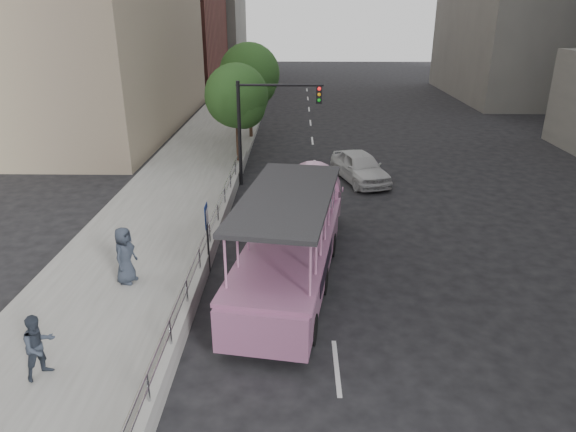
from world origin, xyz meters
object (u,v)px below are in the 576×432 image
object	(u,v)px
traffic_signal	(263,116)
street_tree_near	(238,98)
pedestrian_mid	(39,346)
parking_sign	(207,230)
pedestrian_far	(125,255)
duck_boat	(295,240)
car	(360,167)
street_tree_far	(251,76)

from	to	relation	value
traffic_signal	street_tree_near	xyz separation A→B (m)	(-1.60, 3.43, 0.32)
pedestrian_mid	street_tree_near	world-z (taller)	street_tree_near
parking_sign	traffic_signal	size ratio (longest dim) A/B	0.47
pedestrian_far	pedestrian_mid	bearing A→B (deg)	-173.51
duck_boat	car	bearing A→B (deg)	71.88
duck_boat	traffic_signal	xyz separation A→B (m)	(-1.61, 9.55, 2.27)
duck_boat	parking_sign	bearing A→B (deg)	179.05
pedestrian_far	street_tree_far	size ratio (longest dim) A/B	0.29
parking_sign	traffic_signal	xyz separation A→B (m)	(1.29, 9.50, 1.93)
parking_sign	traffic_signal	distance (m)	9.78
pedestrian_far	traffic_signal	bearing A→B (deg)	-4.84
parking_sign	street_tree_far	xyz separation A→B (m)	(-0.10, 18.93, 2.74)
parking_sign	street_tree_near	world-z (taller)	street_tree_near
pedestrian_far	parking_sign	distance (m)	2.73
pedestrian_mid	street_tree_near	size ratio (longest dim) A/B	0.28
pedestrian_mid	parking_sign	distance (m)	6.51
duck_boat	street_tree_near	world-z (taller)	street_tree_near
parking_sign	pedestrian_mid	bearing A→B (deg)	-117.38
street_tree_far	parking_sign	bearing A→B (deg)	-89.68
car	street_tree_near	bearing A→B (deg)	139.31
car	street_tree_far	xyz separation A→B (m)	(-6.33, 8.82, 3.52)
pedestrian_far	traffic_signal	xyz separation A→B (m)	(3.68, 10.77, 2.27)
parking_sign	street_tree_far	distance (m)	19.12
street_tree_near	pedestrian_mid	bearing A→B (deg)	-98.17
pedestrian_mid	parking_sign	xyz separation A→B (m)	(2.99, 5.77, 0.46)
pedestrian_far	parking_sign	xyz separation A→B (m)	(2.39, 1.27, 0.34)
traffic_signal	pedestrian_mid	bearing A→B (deg)	-105.66
pedestrian_mid	street_tree_near	bearing A→B (deg)	27.09
duck_boat	pedestrian_mid	distance (m)	8.21
street_tree_near	street_tree_far	size ratio (longest dim) A/B	0.89
duck_boat	car	xyz separation A→B (m)	(3.32, 10.16, -0.45)
pedestrian_far	car	bearing A→B (deg)	-23.10
car	traffic_signal	size ratio (longest dim) A/B	0.89
pedestrian_mid	traffic_signal	distance (m)	16.04
street_tree_near	street_tree_far	world-z (taller)	street_tree_far
pedestrian_far	street_tree_far	xyz separation A→B (m)	(2.29, 20.19, 3.08)
parking_sign	street_tree_near	distance (m)	13.12
car	pedestrian_mid	distance (m)	18.36
car	pedestrian_mid	world-z (taller)	pedestrian_mid
duck_boat	pedestrian_mid	world-z (taller)	duck_boat
parking_sign	street_tree_near	size ratio (longest dim) A/B	0.43
parking_sign	street_tree_far	world-z (taller)	street_tree_far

